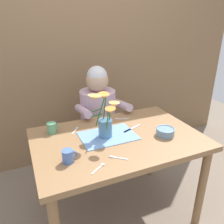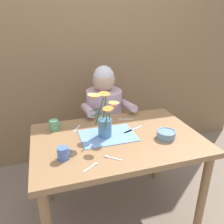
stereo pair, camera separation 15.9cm
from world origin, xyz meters
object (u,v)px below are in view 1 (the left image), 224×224
seated_person (98,123)px  flower_vase (105,118)px  ceramic_mug (52,128)px  dinner_knife (132,128)px  ceramic_bowl (165,131)px  coffee_cup (68,156)px

seated_person → flower_vase: seated_person is taller
flower_vase → ceramic_mug: (-0.34, 0.22, -0.11)m
flower_vase → dinner_knife: flower_vase is taller
ceramic_bowl → dinner_knife: ceramic_bowl is taller
flower_vase → dinner_knife: size_ratio=1.75×
flower_vase → coffee_cup: size_ratio=3.57×
flower_vase → dinner_knife: bearing=8.7°
ceramic_mug → ceramic_bowl: bearing=-26.2°
dinner_knife → coffee_cup: 0.60m
coffee_cup → dinner_knife: bearing=22.6°
ceramic_mug → seated_person: bearing=36.0°
flower_vase → coffee_cup: bearing=-148.4°
dinner_knife → ceramic_mug: size_ratio=2.04×
dinner_knife → seated_person: bearing=77.1°
seated_person → ceramic_mug: 0.65m
ceramic_bowl → ceramic_mug: ceramic_mug is taller
coffee_cup → ceramic_bowl: bearing=3.5°
dinner_knife → coffee_cup: (-0.56, -0.23, 0.04)m
flower_vase → coffee_cup: (-0.32, -0.19, -0.11)m
seated_person → coffee_cup: bearing=-119.0°
seated_person → ceramic_mug: size_ratio=12.20×
ceramic_bowl → flower_vase: bearing=160.0°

